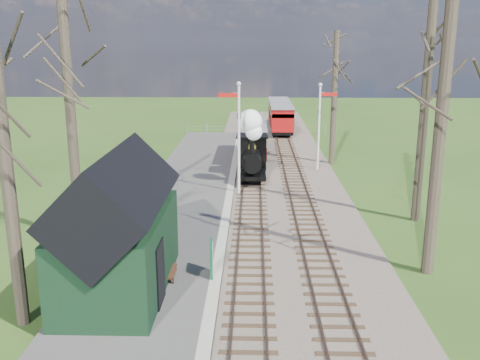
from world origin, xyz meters
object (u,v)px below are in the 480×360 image
object	(u,v)px
red_carriage_a	(282,119)
sign_board	(212,259)
station_shed	(118,230)
locomotive	(252,149)
semaphore_far	(320,120)
coach	(252,140)
semaphore_near	(238,131)
bench	(168,268)
person	(165,258)
red_carriage_b	(279,111)

from	to	relation	value
red_carriage_a	sign_board	xyz separation A→B (m)	(-3.96, -30.78, -0.67)
station_shed	locomotive	world-z (taller)	station_shed
locomotive	red_carriage_a	distance (m)	17.11
semaphore_far	coach	xyz separation A→B (m)	(-4.37, 3.07, -1.87)
semaphore_near	semaphore_far	distance (m)	7.91
semaphore_near	locomotive	world-z (taller)	semaphore_near
bench	person	distance (m)	0.37
semaphore_far	bench	bearing A→B (deg)	-113.05
coach	red_carriage_b	world-z (taller)	red_carriage_b
person	red_carriage_a	bearing A→B (deg)	-1.11
semaphore_far	red_carriage_a	world-z (taller)	semaphore_far
station_shed	red_carriage_a	size ratio (longest dim) A/B	1.24
sign_board	bench	distance (m)	1.56
semaphore_near	sign_board	bearing A→B (deg)	-93.10
red_carriage_a	person	world-z (taller)	red_carriage_a
bench	sign_board	bearing A→B (deg)	6.97
sign_board	red_carriage_b	bearing A→B (deg)	83.77
coach	red_carriage_a	size ratio (longest dim) A/B	1.37
red_carriage_a	semaphore_near	bearing A→B (deg)	-99.61
coach	semaphore_near	bearing A→B (deg)	-94.85
red_carriage_a	person	bearing A→B (deg)	-100.31
locomotive	coach	world-z (taller)	locomotive
red_carriage_a	sign_board	world-z (taller)	red_carriage_a
locomotive	coach	distance (m)	6.09
red_carriage_a	bench	bearing A→B (deg)	-100.04
sign_board	semaphore_near	bearing A→B (deg)	86.90
station_shed	locomotive	xyz separation A→B (m)	(4.29, 15.01, -0.25)
coach	sign_board	bearing A→B (deg)	-93.89
semaphore_near	person	bearing A→B (deg)	-101.60
station_shed	red_carriage_a	distance (m)	32.65
bench	station_shed	bearing A→B (deg)	-146.26
coach	red_carriage_b	size ratio (longest dim) A/B	1.37
person	red_carriage_b	bearing A→B (deg)	0.43
sign_board	station_shed	bearing A→B (deg)	-158.96
person	station_shed	bearing A→B (deg)	140.15
station_shed	semaphore_far	size ratio (longest dim) A/B	1.10
semaphore_near	red_carriage_b	distance (m)	25.72
semaphore_far	coach	distance (m)	5.66
person	semaphore_near	bearing A→B (deg)	-2.39
semaphore_far	station_shed	bearing A→B (deg)	-115.72
station_shed	sign_board	distance (m)	3.46
station_shed	semaphore_far	world-z (taller)	semaphore_far
red_carriage_b	red_carriage_a	bearing A→B (deg)	-90.00
coach	sign_board	distance (m)	19.99
red_carriage_a	red_carriage_b	bearing A→B (deg)	90.00
locomotive	person	distance (m)	14.25
sign_board	person	size ratio (longest dim) A/B	0.97
red_carriage_b	sign_board	world-z (taller)	red_carriage_b
semaphore_far	red_carriage_b	xyz separation A→B (m)	(-1.77, 19.41, -1.86)
locomotive	coach	xyz separation A→B (m)	(0.01, 6.06, -0.54)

